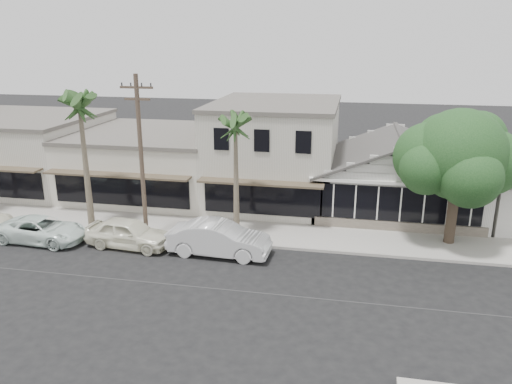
% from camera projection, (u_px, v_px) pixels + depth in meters
% --- Properties ---
extents(ground, '(140.00, 140.00, 0.00)m').
position_uv_depth(ground, '(293.00, 296.00, 21.67)').
color(ground, black).
rests_on(ground, ground).
extents(sidewalk_north, '(90.00, 3.50, 0.15)m').
position_uv_depth(sidewalk_north, '(173.00, 227.00, 29.46)').
color(sidewalk_north, '#9E9991').
rests_on(sidewalk_north, ground).
extents(corner_shop, '(10.40, 8.60, 5.10)m').
position_uv_depth(corner_shop, '(397.00, 172.00, 31.66)').
color(corner_shop, silver).
rests_on(corner_shop, ground).
extents(row_building_near, '(8.00, 10.00, 6.50)m').
position_uv_depth(row_building_near, '(275.00, 153.00, 33.92)').
color(row_building_near, beige).
rests_on(row_building_near, ground).
extents(row_building_midnear, '(10.00, 10.00, 4.20)m').
position_uv_depth(row_building_midnear, '(152.00, 163.00, 35.93)').
color(row_building_midnear, beige).
rests_on(row_building_midnear, ground).
extents(row_building_midfar, '(11.00, 10.00, 5.00)m').
position_uv_depth(row_building_midfar, '(21.00, 152.00, 37.75)').
color(row_building_midfar, beige).
rests_on(row_building_midfar, ground).
extents(utility_pole, '(1.80, 0.24, 9.00)m').
position_uv_depth(utility_pole, '(141.00, 154.00, 26.80)').
color(utility_pole, brown).
rests_on(utility_pole, ground).
extents(car_0, '(4.78, 2.24, 1.58)m').
position_uv_depth(car_0, '(129.00, 233.00, 26.60)').
color(car_0, white).
rests_on(car_0, ground).
extents(car_1, '(5.37, 2.07, 1.75)m').
position_uv_depth(car_1, '(219.00, 239.00, 25.61)').
color(car_1, silver).
rests_on(car_1, ground).
extents(car_2, '(5.05, 2.54, 1.37)m').
position_uv_depth(car_2, '(42.00, 230.00, 27.34)').
color(car_2, white).
rests_on(car_2, ground).
extents(shade_tree, '(6.66, 6.02, 7.39)m').
position_uv_depth(shade_tree, '(457.00, 156.00, 25.88)').
color(shade_tree, '#423428').
rests_on(shade_tree, ground).
extents(palm_east, '(2.44, 2.44, 7.40)m').
position_uv_depth(palm_east, '(235.00, 126.00, 26.33)').
color(palm_east, '#726651').
rests_on(palm_east, ground).
extents(palm_mid, '(3.54, 3.54, 8.47)m').
position_uv_depth(palm_mid, '(79.00, 105.00, 27.35)').
color(palm_mid, '#726651').
rests_on(palm_mid, ground).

